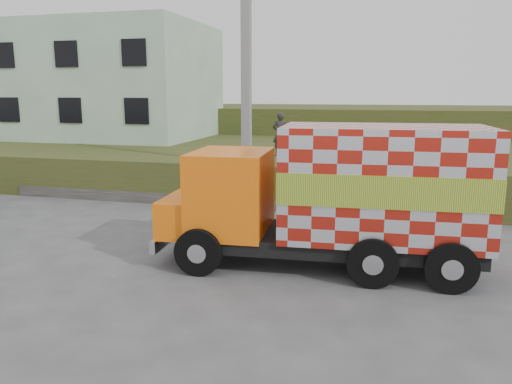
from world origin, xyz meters
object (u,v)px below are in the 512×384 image
(utility_pole, at_px, (246,88))
(cargo_truck, at_px, (337,196))
(cow, at_px, (189,214))
(pedestrian, at_px, (280,134))

(utility_pole, relative_size, cargo_truck, 1.08)
(utility_pole, xyz_separation_m, cow, (-0.54, -4.00, -3.47))
(cow, distance_m, pedestrian, 6.75)
(cargo_truck, bearing_deg, pedestrian, 106.93)
(utility_pole, distance_m, pedestrian, 3.04)
(pedestrian, bearing_deg, cow, 79.48)
(cow, relative_size, pedestrian, 0.83)
(utility_pole, relative_size, pedestrian, 4.68)
(cargo_truck, xyz_separation_m, pedestrian, (-3.03, 7.96, 0.68))
(utility_pole, bearing_deg, cow, -97.65)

